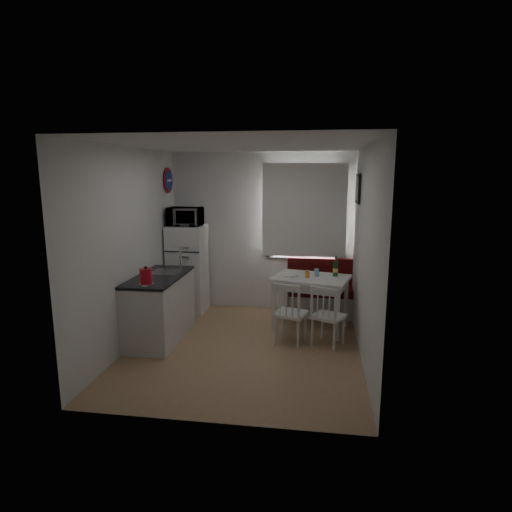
{
  "coord_description": "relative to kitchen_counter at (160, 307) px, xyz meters",
  "views": [
    {
      "loc": [
        0.92,
        -5.23,
        2.28
      ],
      "look_at": [
        0.09,
        0.5,
        1.14
      ],
      "focal_mm": 30.0,
      "sensor_mm": 36.0,
      "label": 1
    }
  ],
  "objects": [
    {
      "name": "microwave",
      "position": [
        0.02,
        1.19,
        1.13
      ],
      "size": [
        0.53,
        0.36,
        0.29
      ],
      "primitive_type": "imported",
      "color": "white",
      "rests_on": "fridge"
    },
    {
      "name": "wall_back",
      "position": [
        1.2,
        1.59,
        0.84
      ],
      "size": [
        3.0,
        0.02,
        2.6
      ],
      "primitive_type": "cube",
      "color": "white",
      "rests_on": "floor"
    },
    {
      "name": "plate",
      "position": [
        1.74,
        0.69,
        0.34
      ],
      "size": [
        0.24,
        0.24,
        0.02
      ],
      "primitive_type": "cylinder",
      "color": "white",
      "rests_on": "dining_table"
    },
    {
      "name": "chair_right",
      "position": [
        2.29,
        0.02,
        0.06
      ],
      "size": [
        0.51,
        0.51,
        0.44
      ],
      "rotation": [
        0.0,
        0.0,
        -0.45
      ],
      "color": "silver",
      "rests_on": "floor"
    },
    {
      "name": "curtain",
      "position": [
        1.9,
        1.49,
        1.22
      ],
      "size": [
        1.35,
        0.02,
        1.5
      ],
      "primitive_type": "cube",
      "color": "white",
      "rests_on": "wall_back"
    },
    {
      "name": "kettle",
      "position": [
        0.05,
        -0.54,
        0.56
      ],
      "size": [
        0.18,
        0.18,
        0.24
      ],
      "primitive_type": "cylinder",
      "color": "red",
      "rests_on": "kitchen_counter"
    },
    {
      "name": "wall_front",
      "position": [
        1.2,
        -1.91,
        0.84
      ],
      "size": [
        3.0,
        0.02,
        2.6
      ],
      "primitive_type": "cube",
      "color": "white",
      "rests_on": "floor"
    },
    {
      "name": "wall_left",
      "position": [
        -0.3,
        -0.16,
        0.84
      ],
      "size": [
        0.02,
        3.5,
        2.6
      ],
      "primitive_type": "cube",
      "color": "white",
      "rests_on": "floor"
    },
    {
      "name": "chair_left",
      "position": [
        1.79,
        0.01,
        0.07
      ],
      "size": [
        0.5,
        0.49,
        0.46
      ],
      "rotation": [
        0.0,
        0.0,
        -0.29
      ],
      "color": "silver",
      "rests_on": "floor"
    },
    {
      "name": "window",
      "position": [
        1.9,
        1.56,
        1.17
      ],
      "size": [
        1.22,
        0.06,
        1.47
      ],
      "primitive_type": "cube",
      "color": "silver",
      "rests_on": "wall_back"
    },
    {
      "name": "wine_bottle",
      "position": [
        2.39,
        0.77,
        0.48
      ],
      "size": [
        0.08,
        0.08,
        0.3
      ],
      "primitive_type": null,
      "color": "#143E1A",
      "rests_on": "dining_table"
    },
    {
      "name": "drinking_glass_orange",
      "position": [
        1.99,
        0.62,
        0.39
      ],
      "size": [
        0.06,
        0.06,
        0.11
      ],
      "primitive_type": "cylinder",
      "color": "orange",
      "rests_on": "dining_table"
    },
    {
      "name": "wall_right",
      "position": [
        2.7,
        -0.16,
        0.84
      ],
      "size": [
        0.02,
        3.5,
        2.6
      ],
      "primitive_type": "cube",
      "color": "white",
      "rests_on": "floor"
    },
    {
      "name": "kitchen_counter",
      "position": [
        0.0,
        0.0,
        0.0
      ],
      "size": [
        0.62,
        1.32,
        1.16
      ],
      "color": "silver",
      "rests_on": "floor"
    },
    {
      "name": "dining_table",
      "position": [
        2.04,
        0.67,
        0.25
      ],
      "size": [
        1.2,
        0.97,
        0.79
      ],
      "rotation": [
        0.0,
        0.0,
        -0.24
      ],
      "color": "silver",
      "rests_on": "floor"
    },
    {
      "name": "floor",
      "position": [
        1.2,
        -0.16,
        -0.46
      ],
      "size": [
        3.0,
        3.5,
        0.02
      ],
      "primitive_type": "cube",
      "color": "#A77F59",
      "rests_on": "ground"
    },
    {
      "name": "picture_frame",
      "position": [
        2.67,
        0.94,
        1.59
      ],
      "size": [
        0.04,
        0.52,
        0.42
      ],
      "primitive_type": "cube",
      "color": "black",
      "rests_on": "wall_right"
    },
    {
      "name": "drinking_glass_blue",
      "position": [
        2.12,
        0.72,
        0.39
      ],
      "size": [
        0.07,
        0.07,
        0.11
      ],
      "primitive_type": "cylinder",
      "color": "#82BADD",
      "rests_on": "dining_table"
    },
    {
      "name": "bench",
      "position": [
        2.25,
        1.35,
        -0.16
      ],
      "size": [
        1.26,
        0.48,
        0.9
      ],
      "color": "silver",
      "rests_on": "floor"
    },
    {
      "name": "wall_sign",
      "position": [
        -0.27,
        1.29,
        1.69
      ],
      "size": [
        0.03,
        0.4,
        0.4
      ],
      "primitive_type": "cylinder",
      "rotation": [
        0.0,
        1.57,
        0.0
      ],
      "color": "navy",
      "rests_on": "wall_left"
    },
    {
      "name": "fridge",
      "position": [
        0.02,
        1.24,
        0.26
      ],
      "size": [
        0.57,
        0.57,
        1.44
      ],
      "primitive_type": "cube",
      "color": "white",
      "rests_on": "floor"
    },
    {
      "name": "ceiling",
      "position": [
        1.2,
        -0.16,
        2.14
      ],
      "size": [
        3.0,
        3.5,
        0.02
      ],
      "primitive_type": "cube",
      "color": "white",
      "rests_on": "wall_back"
    }
  ]
}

